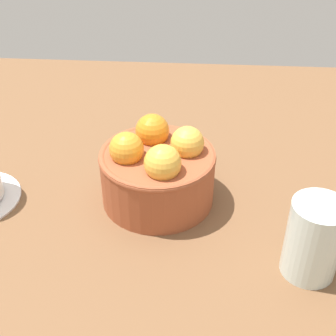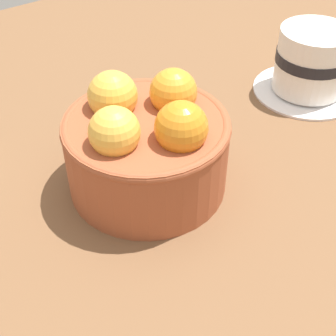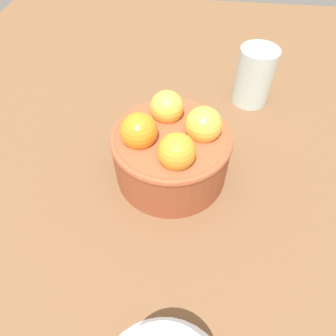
# 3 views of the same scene
# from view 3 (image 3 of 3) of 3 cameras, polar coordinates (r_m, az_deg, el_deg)

# --- Properties ---
(ground_plane) EXTENTS (1.22, 0.98, 0.04)m
(ground_plane) POSITION_cam_3_polar(r_m,az_deg,el_deg) (0.45, 0.53, -2.54)
(ground_plane) COLOR brown
(terracotta_bowl) EXTENTS (0.15, 0.15, 0.11)m
(terracotta_bowl) POSITION_cam_3_polar(r_m,az_deg,el_deg) (0.40, 0.61, 3.51)
(terracotta_bowl) COLOR #9E4C2D
(terracotta_bowl) RESTS_ON ground_plane
(water_glass) EXTENTS (0.06, 0.06, 0.10)m
(water_glass) POSITION_cam_3_polar(r_m,az_deg,el_deg) (0.55, 15.83, 16.19)
(water_glass) COLOR silver
(water_glass) RESTS_ON ground_plane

